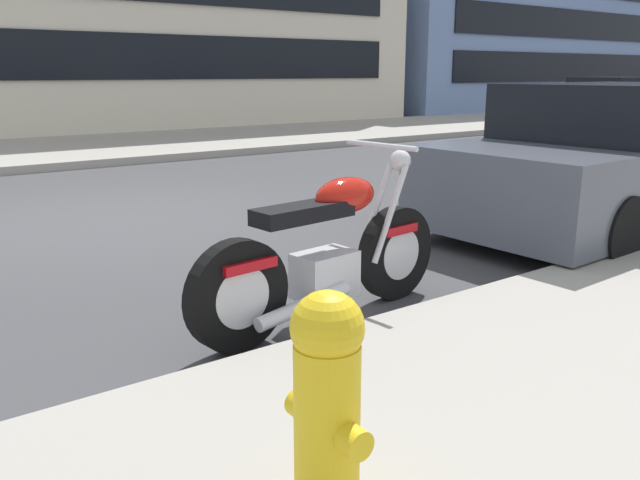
{
  "coord_description": "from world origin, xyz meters",
  "views": [
    {
      "loc": [
        -2.27,
        -7.04,
        1.59
      ],
      "look_at": [
        0.15,
        -3.73,
        0.53
      ],
      "focal_mm": 36.48,
      "sensor_mm": 36.0,
      "label": 1
    }
  ],
  "objects_px": {
    "parked_car_near_corner": "(619,159)",
    "fire_hydrant": "(327,400)",
    "parked_motorcycle": "(327,256)",
    "car_opposite_curb": "(613,104)"
  },
  "relations": [
    {
      "from": "parked_car_near_corner",
      "to": "fire_hydrant",
      "type": "bearing_deg",
      "value": -160.74
    },
    {
      "from": "fire_hydrant",
      "to": "parked_car_near_corner",
      "type": "bearing_deg",
      "value": 21.35
    },
    {
      "from": "parked_car_near_corner",
      "to": "fire_hydrant",
      "type": "height_order",
      "value": "parked_car_near_corner"
    },
    {
      "from": "parked_motorcycle",
      "to": "fire_hydrant",
      "type": "relative_size",
      "value": 2.59
    },
    {
      "from": "parked_car_near_corner",
      "to": "fire_hydrant",
      "type": "distance_m",
      "value": 5.85
    },
    {
      "from": "car_opposite_curb",
      "to": "parked_car_near_corner",
      "type": "bearing_deg",
      "value": 30.28
    },
    {
      "from": "parked_car_near_corner",
      "to": "car_opposite_curb",
      "type": "xyz_separation_m",
      "value": [
        11.68,
        6.87,
        -0.0
      ]
    },
    {
      "from": "car_opposite_curb",
      "to": "fire_hydrant",
      "type": "height_order",
      "value": "car_opposite_curb"
    },
    {
      "from": "fire_hydrant",
      "to": "parked_motorcycle",
      "type": "bearing_deg",
      "value": 53.14
    },
    {
      "from": "parked_car_near_corner",
      "to": "parked_motorcycle",
      "type": "bearing_deg",
      "value": -176.13
    }
  ]
}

